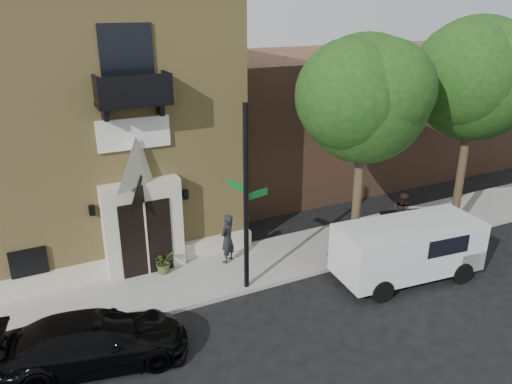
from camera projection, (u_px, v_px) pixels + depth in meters
ground at (203, 306)px, 15.35m from camera, size 120.00×120.00×0.00m
sidewalk at (215, 274)px, 17.00m from camera, size 42.00×3.00×0.15m
church at (51, 117)px, 19.09m from camera, size 12.20×11.01×9.30m
neighbour_building at (350, 113)px, 26.76m from camera, size 18.00×8.00×6.40m
street_tree_left at (368, 98)px, 16.08m from camera, size 4.97×4.38×7.77m
street_tree_mid at (479, 78)px, 18.06m from camera, size 5.21×4.64×8.25m
black_sedan at (95, 341)px, 12.71m from camera, size 4.96×2.72×1.36m
cargo_van at (412, 248)px, 16.59m from camera, size 5.08×2.47×2.00m
street_sign at (246, 200)px, 15.11m from camera, size 1.08×0.93×5.97m
fire_hydrant at (333, 254)px, 17.40m from camera, size 0.43×0.35×0.76m
dumpster at (403, 227)px, 19.12m from camera, size 1.83×1.35×1.07m
planter at (163, 262)px, 16.84m from camera, size 0.89×0.83×0.79m
pedestrian_near at (227, 239)px, 17.39m from camera, size 0.78×0.72×1.78m
pedestrian_far at (402, 214)px, 19.36m from camera, size 0.76×0.94×1.80m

